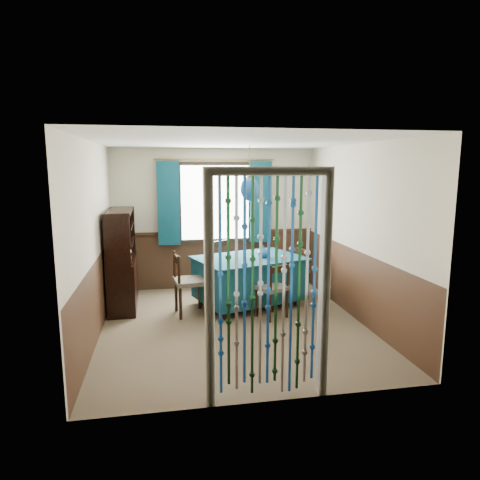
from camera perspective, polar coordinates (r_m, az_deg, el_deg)
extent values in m
plane|color=brown|center=(6.08, -0.88, -11.25)|extent=(4.00, 4.00, 0.00)
plane|color=silver|center=(5.68, -0.94, 13.00)|extent=(4.00, 4.00, 0.00)
plane|color=beige|center=(7.71, -3.36, 2.82)|extent=(3.60, 0.00, 3.60)
plane|color=beige|center=(3.83, 4.03, -4.30)|extent=(3.60, 0.00, 3.60)
plane|color=beige|center=(5.74, -18.93, -0.09)|extent=(0.00, 4.00, 4.00)
plane|color=beige|center=(6.30, 15.47, 0.92)|extent=(0.00, 4.00, 4.00)
plane|color=#402718|center=(7.82, -3.29, -2.66)|extent=(3.60, 0.00, 3.60)
plane|color=#402718|center=(4.09, 3.85, -14.50)|extent=(3.60, 0.00, 3.60)
plane|color=#402718|center=(5.90, -18.38, -7.27)|extent=(0.00, 4.00, 4.00)
plane|color=#402718|center=(6.44, 15.05, -5.69)|extent=(0.00, 4.00, 4.00)
cube|color=black|center=(7.63, -3.33, 5.01)|extent=(1.32, 0.12, 1.42)
cube|color=#0F3E4F|center=(6.79, 1.23, -5.16)|extent=(1.80, 1.49, 0.62)
cube|color=#0F3E4F|center=(6.71, 1.24, -2.46)|extent=(1.88, 1.56, 0.03)
cylinder|color=black|center=(6.27, -2.11, -9.90)|extent=(0.07, 0.07, 0.14)
cylinder|color=black|center=(6.91, 7.55, -8.09)|extent=(0.07, 0.07, 0.14)
cylinder|color=black|center=(6.95, -5.08, -7.95)|extent=(0.07, 0.07, 0.14)
cylinder|color=black|center=(7.54, 3.96, -6.52)|extent=(0.07, 0.07, 0.14)
cylinder|color=black|center=(6.11, 4.02, -9.05)|extent=(0.04, 0.04, 0.42)
cylinder|color=black|center=(6.33, 6.28, -8.43)|extent=(0.04, 0.04, 0.42)
cylinder|color=black|center=(6.34, 2.12, -8.35)|extent=(0.04, 0.04, 0.42)
cylinder|color=black|center=(6.54, 4.37, -7.78)|extent=(0.04, 0.04, 0.42)
cube|color=#5B5549|center=(6.26, 4.22, -6.33)|extent=(0.54, 0.54, 0.06)
cube|color=black|center=(6.06, 5.31, -3.86)|extent=(0.33, 0.20, 0.09)
cylinder|color=black|center=(5.99, 4.13, -5.31)|extent=(0.04, 0.04, 0.41)
cylinder|color=black|center=(6.20, 6.41, -4.81)|extent=(0.04, 0.04, 0.41)
cylinder|color=black|center=(7.66, -1.39, -4.91)|extent=(0.05, 0.05, 0.48)
cylinder|color=black|center=(7.41, -3.58, -5.44)|extent=(0.05, 0.05, 0.48)
cylinder|color=black|center=(7.41, 0.58, -5.42)|extent=(0.05, 0.05, 0.48)
cylinder|color=black|center=(7.14, -1.61, -5.99)|extent=(0.05, 0.05, 0.48)
cube|color=#5B5549|center=(7.34, -1.51, -3.38)|extent=(0.64, 0.64, 0.06)
cube|color=black|center=(7.40, -2.56, -0.48)|extent=(0.36, 0.27, 0.11)
cylinder|color=black|center=(7.56, -1.46, -1.41)|extent=(0.04, 0.04, 0.47)
cylinder|color=black|center=(7.30, -3.67, -1.83)|extent=(0.04, 0.04, 0.47)
cylinder|color=black|center=(6.63, -8.51, -7.40)|extent=(0.05, 0.05, 0.47)
cylinder|color=black|center=(6.27, -7.94, -8.40)|extent=(0.05, 0.05, 0.47)
cylinder|color=black|center=(6.69, -5.43, -7.17)|extent=(0.05, 0.05, 0.47)
cylinder|color=black|center=(6.33, -4.68, -8.14)|extent=(0.05, 0.05, 0.47)
cube|color=#5B5549|center=(6.40, -6.69, -5.47)|extent=(0.50, 0.52, 0.06)
cube|color=black|center=(6.29, -8.46, -2.54)|extent=(0.09, 0.40, 0.11)
cylinder|color=black|center=(6.50, -8.70, -3.46)|extent=(0.04, 0.04, 0.46)
cylinder|color=black|center=(6.14, -8.13, -4.25)|extent=(0.04, 0.04, 0.46)
cylinder|color=black|center=(7.30, 8.90, -6.00)|extent=(0.04, 0.04, 0.43)
cylinder|color=black|center=(7.53, 7.14, -5.45)|extent=(0.04, 0.04, 0.43)
cylinder|color=black|center=(7.09, 7.03, -6.42)|extent=(0.04, 0.04, 0.43)
cylinder|color=black|center=(7.33, 5.28, -5.84)|extent=(0.04, 0.04, 0.43)
cube|color=#5B5549|center=(7.25, 7.13, -4.08)|extent=(0.53, 0.54, 0.06)
cube|color=black|center=(7.29, 8.17, -1.52)|extent=(0.18, 0.34, 0.09)
cylinder|color=black|center=(7.20, 9.05, -2.76)|extent=(0.04, 0.04, 0.42)
cylinder|color=black|center=(7.44, 7.27, -2.31)|extent=(0.04, 0.04, 0.42)
cube|color=black|center=(6.95, -15.33, -5.58)|extent=(0.43, 1.18, 0.77)
cube|color=black|center=(6.25, -16.07, -0.12)|extent=(0.36, 0.06, 0.77)
cube|color=black|center=(7.34, -15.24, 1.34)|extent=(0.36, 0.06, 0.77)
cube|color=black|center=(6.75, -15.76, 3.71)|extent=(0.38, 1.18, 0.04)
cube|color=black|center=(6.81, -17.15, 0.62)|extent=(0.06, 1.15, 0.77)
cube|color=black|center=(6.81, -15.32, -0.26)|extent=(0.33, 1.10, 0.02)
cube|color=black|center=(6.77, -15.42, 1.84)|extent=(0.33, 1.10, 0.02)
cylinder|color=olive|center=(6.56, 1.29, 9.68)|extent=(0.01, 0.01, 0.66)
ellipsoid|color=#134989|center=(6.57, 1.28, 6.80)|extent=(0.30, 0.30, 0.36)
cylinder|color=olive|center=(6.56, 1.28, 8.39)|extent=(0.09, 0.09, 0.03)
imported|color=#134989|center=(6.70, 3.13, -1.61)|extent=(0.21, 0.21, 0.17)
imported|color=beige|center=(6.61, -15.31, -0.21)|extent=(0.25, 0.25, 0.05)
imported|color=beige|center=(7.17, -14.88, -1.26)|extent=(0.19, 0.19, 0.17)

